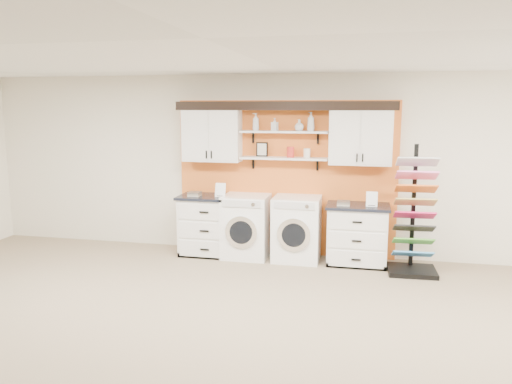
% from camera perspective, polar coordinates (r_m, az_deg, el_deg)
% --- Properties ---
extents(ceiling, '(10.00, 10.00, 0.00)m').
position_cam_1_polar(ceiling, '(3.88, -6.04, 17.08)').
color(ceiling, white).
rests_on(ceiling, wall_back).
extents(wall_back, '(10.00, 0.00, 10.00)m').
position_cam_1_polar(wall_back, '(7.80, 3.43, 3.06)').
color(wall_back, silver).
rests_on(wall_back, floor).
extents(accent_panel, '(3.40, 0.07, 2.40)m').
position_cam_1_polar(accent_panel, '(7.79, 3.38, 1.57)').
color(accent_panel, orange).
rests_on(accent_panel, wall_back).
extents(upper_cabinet_left, '(0.90, 0.35, 0.84)m').
position_cam_1_polar(upper_cabinet_left, '(7.81, -5.04, 6.59)').
color(upper_cabinet_left, white).
rests_on(upper_cabinet_left, wall_back).
extents(upper_cabinet_right, '(0.90, 0.35, 0.84)m').
position_cam_1_polar(upper_cabinet_right, '(7.46, 11.88, 6.28)').
color(upper_cabinet_right, white).
rests_on(upper_cabinet_right, wall_back).
extents(shelf_lower, '(1.32, 0.28, 0.03)m').
position_cam_1_polar(shelf_lower, '(7.59, 3.21, 3.87)').
color(shelf_lower, white).
rests_on(shelf_lower, wall_back).
extents(shelf_upper, '(1.32, 0.28, 0.03)m').
position_cam_1_polar(shelf_upper, '(7.56, 3.23, 6.89)').
color(shelf_upper, white).
rests_on(shelf_upper, wall_back).
extents(crown_molding, '(3.30, 0.41, 0.13)m').
position_cam_1_polar(crown_molding, '(7.56, 3.28, 9.90)').
color(crown_molding, black).
rests_on(crown_molding, wall_back).
extents(picture_frame, '(0.18, 0.02, 0.22)m').
position_cam_1_polar(picture_frame, '(7.69, 0.69, 4.89)').
color(picture_frame, black).
rests_on(picture_frame, shelf_lower).
extents(canister_red, '(0.11, 0.11, 0.16)m').
position_cam_1_polar(canister_red, '(7.56, 3.96, 4.57)').
color(canister_red, red).
rests_on(canister_red, shelf_lower).
extents(canister_cream, '(0.10, 0.10, 0.14)m').
position_cam_1_polar(canister_cream, '(7.53, 5.85, 4.44)').
color(canister_cream, silver).
rests_on(canister_cream, shelf_lower).
extents(base_cabinet_left, '(0.96, 0.66, 0.94)m').
position_cam_1_polar(base_cabinet_left, '(7.87, -5.22, -3.78)').
color(base_cabinet_left, white).
rests_on(base_cabinet_left, floor).
extents(base_cabinet_right, '(0.91, 0.66, 0.89)m').
position_cam_1_polar(base_cabinet_right, '(7.53, 11.48, -4.76)').
color(base_cabinet_right, white).
rests_on(base_cabinet_right, floor).
extents(washer, '(0.69, 0.71, 0.97)m').
position_cam_1_polar(washer, '(7.72, -1.11, -3.91)').
color(washer, white).
rests_on(washer, floor).
extents(dryer, '(0.70, 0.71, 0.97)m').
position_cam_1_polar(dryer, '(7.57, 4.69, -4.18)').
color(dryer, white).
rests_on(dryer, floor).
extents(sample_rack, '(0.67, 0.56, 1.80)m').
position_cam_1_polar(sample_rack, '(7.29, 17.55, -4.59)').
color(sample_rack, black).
rests_on(sample_rack, floor).
extents(soap_bottle_a, '(0.12, 0.12, 0.26)m').
position_cam_1_polar(soap_bottle_a, '(7.63, -0.02, 8.02)').
color(soap_bottle_a, silver).
rests_on(soap_bottle_a, shelf_upper).
extents(soap_bottle_b, '(0.11, 0.11, 0.19)m').
position_cam_1_polar(soap_bottle_b, '(7.58, 2.15, 7.74)').
color(soap_bottle_b, silver).
rests_on(soap_bottle_b, shelf_upper).
extents(soap_bottle_c, '(0.16, 0.16, 0.17)m').
position_cam_1_polar(soap_bottle_c, '(7.52, 4.96, 7.62)').
color(soap_bottle_c, silver).
rests_on(soap_bottle_c, shelf_upper).
extents(soap_bottle_d, '(0.15, 0.15, 0.28)m').
position_cam_1_polar(soap_bottle_d, '(7.50, 6.29, 8.01)').
color(soap_bottle_d, silver).
rests_on(soap_bottle_d, shelf_upper).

